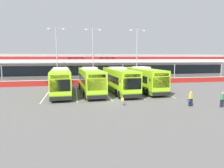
{
  "coord_description": "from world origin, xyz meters",
  "views": [
    {
      "loc": [
        -4.54,
        -23.89,
        5.2
      ],
      "look_at": [
        0.61,
        3.0,
        1.6
      ],
      "focal_mm": 32.17,
      "sensor_mm": 36.0,
      "label": 1
    }
  ],
  "objects_px": {
    "coach_bus_centre": "(119,81)",
    "coach_bus_right_centre": "(143,79)",
    "coach_bus_left_centre": "(91,81)",
    "lamp_post_east": "(137,52)",
    "pedestrian_with_handbag": "(191,98)",
    "pedestrian_child": "(122,101)",
    "pedestrian_in_dark_coat": "(222,99)",
    "lamp_post_centre": "(93,52)",
    "coach_bus_leftmost": "(61,82)",
    "lamp_post_west": "(57,52)"
  },
  "relations": [
    {
      "from": "coach_bus_leftmost",
      "to": "lamp_post_west",
      "type": "relative_size",
      "value": 1.11
    },
    {
      "from": "pedestrian_in_dark_coat",
      "to": "lamp_post_centre",
      "type": "bearing_deg",
      "value": 116.04
    },
    {
      "from": "pedestrian_with_handbag",
      "to": "coach_bus_right_centre",
      "type": "bearing_deg",
      "value": 97.98
    },
    {
      "from": "coach_bus_leftmost",
      "to": "lamp_post_west",
      "type": "distance_m",
      "value": 12.87
    },
    {
      "from": "coach_bus_centre",
      "to": "coach_bus_right_centre",
      "type": "distance_m",
      "value": 4.17
    },
    {
      "from": "coach_bus_centre",
      "to": "lamp_post_west",
      "type": "bearing_deg",
      "value": 129.02
    },
    {
      "from": "coach_bus_left_centre",
      "to": "lamp_post_east",
      "type": "distance_m",
      "value": 15.97
    },
    {
      "from": "coach_bus_right_centre",
      "to": "lamp_post_centre",
      "type": "bearing_deg",
      "value": 120.82
    },
    {
      "from": "lamp_post_west",
      "to": "lamp_post_east",
      "type": "height_order",
      "value": "same"
    },
    {
      "from": "coach_bus_centre",
      "to": "pedestrian_child",
      "type": "distance_m",
      "value": 8.52
    },
    {
      "from": "coach_bus_left_centre",
      "to": "lamp_post_east",
      "type": "bearing_deg",
      "value": 46.2
    },
    {
      "from": "pedestrian_with_handbag",
      "to": "coach_bus_left_centre",
      "type": "bearing_deg",
      "value": 134.13
    },
    {
      "from": "pedestrian_with_handbag",
      "to": "lamp_post_east",
      "type": "distance_m",
      "value": 21.93
    },
    {
      "from": "pedestrian_child",
      "to": "lamp_post_east",
      "type": "xyz_separation_m",
      "value": [
        7.85,
        19.53,
        5.75
      ]
    },
    {
      "from": "coach_bus_centre",
      "to": "pedestrian_with_handbag",
      "type": "distance_m",
      "value": 11.5
    },
    {
      "from": "coach_bus_left_centre",
      "to": "pedestrian_with_handbag",
      "type": "bearing_deg",
      "value": -45.87
    },
    {
      "from": "lamp_post_east",
      "to": "pedestrian_child",
      "type": "bearing_deg",
      "value": -111.9
    },
    {
      "from": "coach_bus_left_centre",
      "to": "pedestrian_in_dark_coat",
      "type": "distance_m",
      "value": 17.1
    },
    {
      "from": "coach_bus_left_centre",
      "to": "coach_bus_centre",
      "type": "bearing_deg",
      "value": -2.4
    },
    {
      "from": "pedestrian_with_handbag",
      "to": "pedestrian_child",
      "type": "relative_size",
      "value": 1.61
    },
    {
      "from": "coach_bus_left_centre",
      "to": "lamp_post_west",
      "type": "distance_m",
      "value": 13.95
    },
    {
      "from": "pedestrian_with_handbag",
      "to": "pedestrian_child",
      "type": "xyz_separation_m",
      "value": [
        -7.12,
        1.7,
        -0.32
      ]
    },
    {
      "from": "coach_bus_left_centre",
      "to": "lamp_post_east",
      "type": "xyz_separation_m",
      "value": [
        10.6,
        11.06,
        4.5
      ]
    },
    {
      "from": "lamp_post_west",
      "to": "coach_bus_leftmost",
      "type": "bearing_deg",
      "value": -83.6
    },
    {
      "from": "pedestrian_in_dark_coat",
      "to": "pedestrian_child",
      "type": "height_order",
      "value": "pedestrian_in_dark_coat"
    },
    {
      "from": "pedestrian_in_dark_coat",
      "to": "pedestrian_child",
      "type": "relative_size",
      "value": 1.61
    },
    {
      "from": "pedestrian_in_dark_coat",
      "to": "coach_bus_left_centre",
      "type": "bearing_deg",
      "value": 139.03
    },
    {
      "from": "coach_bus_leftmost",
      "to": "pedestrian_child",
      "type": "height_order",
      "value": "coach_bus_leftmost"
    },
    {
      "from": "coach_bus_right_centre",
      "to": "pedestrian_with_handbag",
      "type": "bearing_deg",
      "value": -82.02
    },
    {
      "from": "pedestrian_in_dark_coat",
      "to": "lamp_post_west",
      "type": "bearing_deg",
      "value": 128.58
    },
    {
      "from": "coach_bus_left_centre",
      "to": "coach_bus_right_centre",
      "type": "bearing_deg",
      "value": 4.05
    },
    {
      "from": "coach_bus_left_centre",
      "to": "pedestrian_in_dark_coat",
      "type": "bearing_deg",
      "value": -40.97
    },
    {
      "from": "pedestrian_with_handbag",
      "to": "pedestrian_in_dark_coat",
      "type": "relative_size",
      "value": 1.0
    },
    {
      "from": "pedestrian_with_handbag",
      "to": "lamp_post_east",
      "type": "relative_size",
      "value": 0.15
    },
    {
      "from": "coach_bus_leftmost",
      "to": "lamp_post_west",
      "type": "bearing_deg",
      "value": 96.4
    },
    {
      "from": "coach_bus_left_centre",
      "to": "lamp_post_east",
      "type": "height_order",
      "value": "lamp_post_east"
    },
    {
      "from": "lamp_post_east",
      "to": "coach_bus_centre",
      "type": "bearing_deg",
      "value": -119.46
    },
    {
      "from": "lamp_post_centre",
      "to": "coach_bus_right_centre",
      "type": "bearing_deg",
      "value": -59.18
    },
    {
      "from": "coach_bus_right_centre",
      "to": "lamp_post_east",
      "type": "xyz_separation_m",
      "value": [
        2.24,
        10.47,
        4.5
      ]
    },
    {
      "from": "coach_bus_centre",
      "to": "coach_bus_right_centre",
      "type": "relative_size",
      "value": 1.0
    },
    {
      "from": "pedestrian_child",
      "to": "coach_bus_right_centre",
      "type": "bearing_deg",
      "value": 58.26
    },
    {
      "from": "coach_bus_centre",
      "to": "pedestrian_in_dark_coat",
      "type": "relative_size",
      "value": 7.57
    },
    {
      "from": "pedestrian_child",
      "to": "coach_bus_left_centre",
      "type": "bearing_deg",
      "value": 108.02
    },
    {
      "from": "coach_bus_left_centre",
      "to": "pedestrian_in_dark_coat",
      "type": "relative_size",
      "value": 7.57
    },
    {
      "from": "coach_bus_centre",
      "to": "pedestrian_with_handbag",
      "type": "relative_size",
      "value": 7.57
    },
    {
      "from": "pedestrian_with_handbag",
      "to": "pedestrian_in_dark_coat",
      "type": "height_order",
      "value": "same"
    },
    {
      "from": "coach_bus_leftmost",
      "to": "coach_bus_centre",
      "type": "height_order",
      "value": "same"
    },
    {
      "from": "pedestrian_with_handbag",
      "to": "pedestrian_in_dark_coat",
      "type": "bearing_deg",
      "value": -18.64
    },
    {
      "from": "pedestrian_with_handbag",
      "to": "pedestrian_child",
      "type": "bearing_deg",
      "value": 166.54
    },
    {
      "from": "coach_bus_centre",
      "to": "pedestrian_child",
      "type": "height_order",
      "value": "coach_bus_centre"
    }
  ]
}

